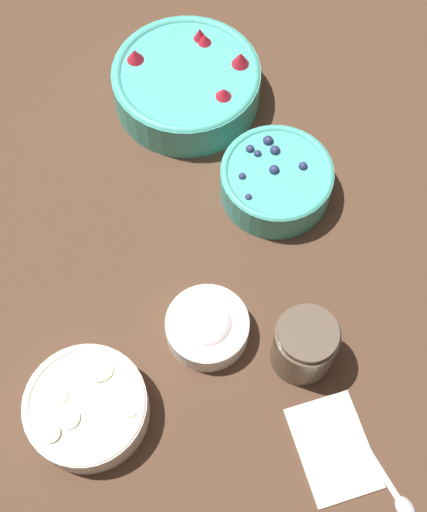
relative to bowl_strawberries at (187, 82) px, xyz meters
The scene contains 8 objects.
ground_plane 0.26m from the bowl_strawberries, 161.72° to the right, with size 4.00×4.00×0.00m, color #4C3323.
bowl_strawberries is the anchor object (origin of this frame).
bowl_blueberries 0.22m from the bowl_strawberries, 135.89° to the right, with size 0.17×0.17×0.07m.
bowl_bananas 0.53m from the bowl_strawberries, behind, with size 0.16×0.16×0.05m.
bowl_cream 0.41m from the bowl_strawberries, 168.17° to the right, with size 0.11×0.11×0.05m.
jar_chocolate 0.47m from the bowl_strawberries, 153.05° to the right, with size 0.08×0.08×0.10m.
napkin 0.59m from the bowl_strawberries, 153.92° to the right, with size 0.16×0.13×0.01m.
spoon 0.67m from the bowl_strawberries, 149.69° to the right, with size 0.12×0.09×0.01m.
Camera 1 is at (-0.48, -0.05, 0.93)m, focal length 50.00 mm.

